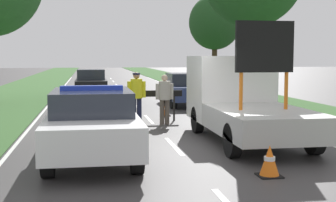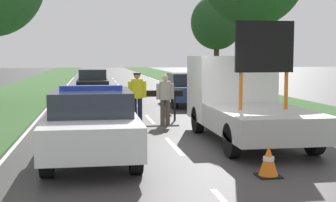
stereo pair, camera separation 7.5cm
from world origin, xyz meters
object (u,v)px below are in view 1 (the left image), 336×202
at_px(road_barrier, 142,96).
at_px(roadside_tree_mid_right, 215,23).
at_px(police_car, 92,122).
at_px(work_truck, 240,98).
at_px(traffic_cone_centre_front, 211,116).
at_px(queued_car_hatch_blue, 184,89).
at_px(traffic_cone_near_police, 270,161).
at_px(queued_car_sedan_black, 91,82).
at_px(pedestrian_civilian, 165,95).
at_px(traffic_cone_near_truck, 166,110).
at_px(police_officer, 137,93).
at_px(utility_pole, 257,27).

height_order(road_barrier, roadside_tree_mid_right, roadside_tree_mid_right).
relative_size(police_car, work_truck, 0.89).
height_order(police_car, traffic_cone_centre_front, police_car).
bearing_deg(traffic_cone_centre_front, queued_car_hatch_blue, 87.56).
xyz_separation_m(police_car, traffic_cone_near_police, (3.30, -2.12, -0.51)).
relative_size(road_barrier, roadside_tree_mid_right, 0.41).
xyz_separation_m(queued_car_sedan_black, roadside_tree_mid_right, (9.30, 7.57, 3.98)).
bearing_deg(queued_car_sedan_black, police_car, 89.89).
bearing_deg(queued_car_sedan_black, roadside_tree_mid_right, -140.84).
bearing_deg(roadside_tree_mid_right, traffic_cone_near_police, -102.94).
xyz_separation_m(road_barrier, roadside_tree_mid_right, (7.57, 18.35, 3.88)).
height_order(police_car, queued_car_hatch_blue, police_car).
distance_m(pedestrian_civilian, traffic_cone_near_truck, 2.32).
bearing_deg(traffic_cone_near_police, work_truck, 79.26).
distance_m(traffic_cone_near_truck, queued_car_sedan_black, 9.88).
bearing_deg(queued_car_hatch_blue, traffic_cone_centre_front, 87.56).
xyz_separation_m(traffic_cone_centre_front, queued_car_sedan_black, (-3.98, 11.68, 0.55)).
bearing_deg(police_officer, traffic_cone_centre_front, -169.86).
relative_size(pedestrian_civilian, roadside_tree_mid_right, 0.24).
bearing_deg(traffic_cone_near_police, utility_pole, 70.82).
bearing_deg(utility_pole, traffic_cone_near_police, -109.18).
distance_m(pedestrian_civilian, utility_pole, 9.55).
xyz_separation_m(pedestrian_civilian, queued_car_hatch_blue, (1.85, 5.75, -0.22)).
bearing_deg(queued_car_hatch_blue, utility_pole, -161.41).
xyz_separation_m(police_car, police_officer, (1.51, 5.27, 0.22)).
bearing_deg(traffic_cone_near_truck, roadside_tree_mid_right, 69.04).
distance_m(police_car, traffic_cone_centre_front, 6.32).
relative_size(police_car, traffic_cone_centre_front, 10.23).
distance_m(traffic_cone_near_truck, queued_car_hatch_blue, 3.90).
relative_size(traffic_cone_near_truck, roadside_tree_mid_right, 0.07).
distance_m(traffic_cone_near_police, queued_car_sedan_black, 18.96).
bearing_deg(traffic_cone_near_truck, queued_car_sedan_black, 106.29).
bearing_deg(police_car, roadside_tree_mid_right, 74.52).
bearing_deg(police_officer, pedestrian_civilian, 177.26).
height_order(traffic_cone_centre_front, roadside_tree_mid_right, roadside_tree_mid_right).
distance_m(police_car, queued_car_hatch_blue, 11.47).
xyz_separation_m(traffic_cone_near_police, roadside_tree_mid_right, (6.03, 26.24, 4.47)).
height_order(work_truck, traffic_cone_centre_front, work_truck).
distance_m(traffic_cone_near_truck, utility_pole, 8.08).
relative_size(work_truck, queued_car_sedan_black, 1.21).
xyz_separation_m(queued_car_hatch_blue, queued_car_sedan_black, (-4.23, 5.89, 0.03)).
relative_size(police_car, queued_car_sedan_black, 1.08).
xyz_separation_m(traffic_cone_near_police, queued_car_hatch_blue, (0.96, 12.78, 0.46)).
bearing_deg(traffic_cone_near_police, road_barrier, 101.06).
xyz_separation_m(road_barrier, queued_car_hatch_blue, (2.50, 4.89, -0.13)).
height_order(police_officer, roadside_tree_mid_right, roadside_tree_mid_right).
xyz_separation_m(pedestrian_civilian, queued_car_sedan_black, (-2.38, 11.64, -0.18)).
bearing_deg(police_officer, police_car, 93.61).
relative_size(police_car, road_barrier, 1.75).
relative_size(work_truck, road_barrier, 1.96).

